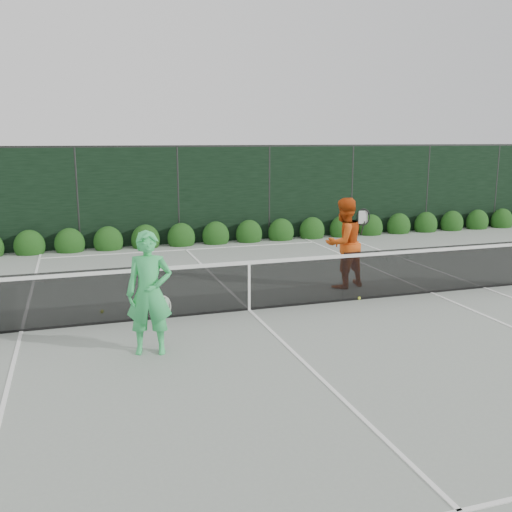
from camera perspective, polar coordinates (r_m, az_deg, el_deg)
name	(u,v)px	position (r m, az deg, el deg)	size (l,w,h in m)	color
ground	(249,310)	(11.11, -0.69, -5.44)	(80.00, 80.00, 0.00)	gray
tennis_net	(248,284)	(10.95, -0.82, -2.79)	(12.90, 0.10, 1.07)	black
player_woman	(149,293)	(8.85, -10.61, -3.67)	(0.78, 0.60, 1.92)	#3AC665
player_man	(344,243)	(12.73, 8.76, 1.29)	(1.16, 1.02, 2.00)	#D34C11
court_lines	(249,310)	(11.10, -0.69, -5.41)	(11.03, 23.83, 0.01)	white
windscreen_fence	(304,262)	(8.25, 4.84, -0.64)	(32.00, 21.07, 3.06)	black
hedge_row	(181,238)	(17.83, -7.48, 1.80)	(31.66, 0.65, 0.94)	#15390F
tennis_balls	(202,306)	(11.29, -5.46, -5.02)	(5.18, 0.74, 0.07)	#DEEF35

